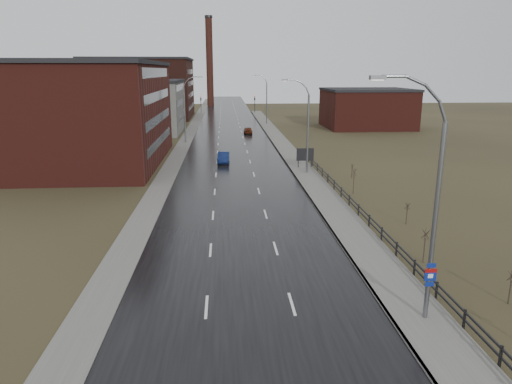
{
  "coord_description": "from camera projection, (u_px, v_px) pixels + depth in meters",
  "views": [
    {
      "loc": [
        -1.17,
        -18.05,
        12.25
      ],
      "look_at": [
        1.22,
        16.58,
        3.0
      ],
      "focal_mm": 32.0,
      "sensor_mm": 36.0,
      "label": 1
    }
  ],
  "objects": [
    {
      "name": "shrub_b",
      "position": [
        511.0,
        287.0,
        24.5
      ],
      "size": [
        0.45,
        0.48,
        1.88
      ],
      "color": "#382D23",
      "rests_on": "ground"
    },
    {
      "name": "sidewalk_right",
      "position": [
        306.0,
        175.0,
        54.92
      ],
      "size": [
        3.2,
        180.0,
        0.18
      ],
      "primitive_type": "cube",
      "color": "#595651",
      "rests_on": "ground"
    },
    {
      "name": "streetlight_left",
      "position": [
        186.0,
        109.0,
        78.38
      ],
      "size": [
        3.36,
        0.28,
        11.35
      ],
      "color": "slate",
      "rests_on": "ground"
    },
    {
      "name": "traffic_light_right",
      "position": [
        255.0,
        97.0,
        135.66
      ],
      "size": [
        0.58,
        2.73,
        5.3
      ],
      "color": "black",
      "rests_on": "ground"
    },
    {
      "name": "smokestack",
      "position": [
        210.0,
        61.0,
        160.84
      ],
      "size": [
        2.7,
        2.7,
        30.7
      ],
      "color": "#331611",
      "rests_on": "ground"
    },
    {
      "name": "streetlight_right_far",
      "position": [
        265.0,
        99.0,
        106.45
      ],
      "size": [
        3.36,
        0.28,
        11.35
      ],
      "color": "slate",
      "rests_on": "ground"
    },
    {
      "name": "billboard",
      "position": [
        305.0,
        155.0,
        58.47
      ],
      "size": [
        2.22,
        0.17,
        2.67
      ],
      "color": "black",
      "rests_on": "ground"
    },
    {
      "name": "road",
      "position": [
        232.0,
        144.0,
        78.46
      ],
      "size": [
        14.0,
        300.0,
        0.06
      ],
      "primitive_type": "cube",
      "color": "black",
      "rests_on": "ground"
    },
    {
      "name": "shrub_f",
      "position": [
        352.0,
        171.0,
        53.49
      ],
      "size": [
        0.41,
        0.43,
        1.68
      ],
      "color": "#382D23",
      "rests_on": "ground"
    },
    {
      "name": "shrub_d",
      "position": [
        407.0,
        213.0,
        37.35
      ],
      "size": [
        0.44,
        0.47,
        1.84
      ],
      "color": "#382D23",
      "rests_on": "ground"
    },
    {
      "name": "streetlight_right_mid",
      "position": [
        306.0,
        126.0,
        54.4
      ],
      "size": [
        3.36,
        0.28,
        11.35
      ],
      "color": "slate",
      "rests_on": "ground"
    },
    {
      "name": "ground",
      "position": [
        254.0,
        350.0,
        20.63
      ],
      "size": [
        320.0,
        320.0,
        0.0
      ],
      "primitive_type": "plane",
      "color": "#2D2819",
      "rests_on": "ground"
    },
    {
      "name": "car_far",
      "position": [
        248.0,
        131.0,
        90.94
      ],
      "size": [
        1.66,
        4.06,
        1.38
      ],
      "primitive_type": "imported",
      "rotation": [
        0.0,
        0.0,
        3.15
      ],
      "color": "#4F1E0D",
      "rests_on": "ground"
    },
    {
      "name": "traffic_light_left",
      "position": [
        201.0,
        98.0,
        134.59
      ],
      "size": [
        0.58,
        2.73,
        5.3
      ],
      "color": "black",
      "rests_on": "ground"
    },
    {
      "name": "car_near",
      "position": [
        224.0,
        158.0,
        62.26
      ],
      "size": [
        1.69,
        4.5,
        1.47
      ],
      "primitive_type": "imported",
      "rotation": [
        0.0,
        0.0,
        -0.03
      ],
      "color": "#0E1B48",
      "rests_on": "ground"
    },
    {
      "name": "warehouse_far",
      "position": [
        142.0,
        88.0,
        121.21
      ],
      "size": [
        26.52,
        24.48,
        15.5
      ],
      "color": "#331611",
      "rests_on": "ground"
    },
    {
      "name": "warehouse_near",
      "position": [
        76.0,
        113.0,
        60.87
      ],
      "size": [
        22.44,
        28.56,
        13.5
      ],
      "color": "#471914",
      "rests_on": "ground"
    },
    {
      "name": "curb_right",
      "position": [
        294.0,
        175.0,
        54.82
      ],
      "size": [
        0.16,
        180.0,
        0.18
      ],
      "primitive_type": "cube",
      "color": "slate",
      "rests_on": "ground"
    },
    {
      "name": "shrub_c",
      "position": [
        425.0,
        245.0,
        29.81
      ],
      "size": [
        0.55,
        0.58,
        2.3
      ],
      "color": "#382D23",
      "rests_on": "ground"
    },
    {
      "name": "streetlight_main",
      "position": [
        430.0,
        206.0,
        21.56
      ],
      "size": [
        3.91,
        0.29,
        12.11
      ],
      "color": "slate",
      "rests_on": "ground"
    },
    {
      "name": "warehouse_mid",
      "position": [
        142.0,
        106.0,
        93.27
      ],
      "size": [
        16.32,
        20.4,
        10.5
      ],
      "color": "slate",
      "rests_on": "ground"
    },
    {
      "name": "sidewalk_left",
      "position": [
        184.0,
        144.0,
        77.91
      ],
      "size": [
        2.4,
        260.0,
        0.12
      ],
      "primitive_type": "cube",
      "color": "#595651",
      "rests_on": "ground"
    },
    {
      "name": "building_right",
      "position": [
        367.0,
        108.0,
        100.6
      ],
      "size": [
        18.36,
        16.32,
        8.5
      ],
      "color": "#471914",
      "rests_on": "ground"
    },
    {
      "name": "guardrail",
      "position": [
        361.0,
        211.0,
        38.79
      ],
      "size": [
        0.1,
        53.05,
        1.1
      ],
      "color": "black",
      "rests_on": "ground"
    },
    {
      "name": "shrub_e",
      "position": [
        354.0,
        180.0,
        46.69
      ],
      "size": [
        0.62,
        0.66,
        2.64
      ],
      "color": "#382D23",
      "rests_on": "ground"
    }
  ]
}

